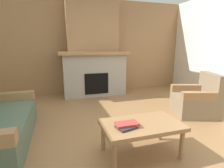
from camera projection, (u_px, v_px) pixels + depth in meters
name	position (u px, v px, depth m)	size (l,w,h in m)	color
ground	(128.00, 136.00, 2.76)	(9.00, 9.00, 0.00)	olive
wall_back_wood_panel	(91.00, 47.00, 5.26)	(6.00, 0.12, 2.70)	#997047
fireplace	(93.00, 54.00, 4.95)	(1.90, 0.82, 2.70)	gray
armchair	(197.00, 100.00, 3.61)	(0.96, 0.96, 0.85)	#847056
coffee_table	(141.00, 127.00, 2.24)	(1.00, 0.60, 0.43)	#997047
book_stack_near_edge	(126.00, 125.00, 2.11)	(0.28, 0.22, 0.05)	#2D2D33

